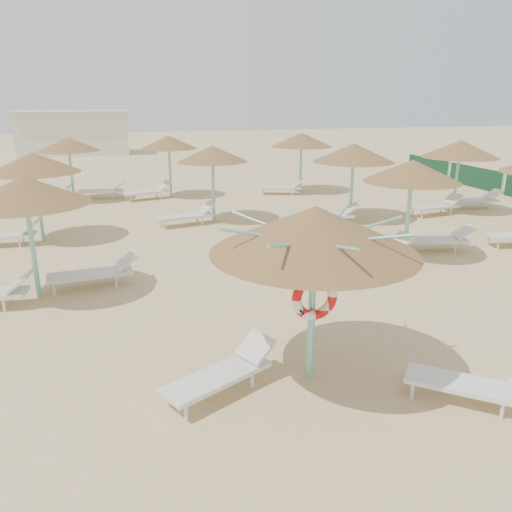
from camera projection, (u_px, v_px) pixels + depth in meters
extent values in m
plane|color=#D3B181|center=(308.00, 368.00, 8.20)|extent=(120.00, 120.00, 0.00)
cylinder|color=#76CCBB|center=(312.00, 310.00, 7.59)|extent=(0.11, 0.11, 2.31)
cone|color=brown|center=(315.00, 230.00, 7.21)|extent=(3.09, 3.09, 0.69)
cylinder|color=#76CCBB|center=(314.00, 246.00, 7.28)|extent=(0.20, 0.20, 0.12)
cylinder|color=#76CCBB|center=(359.00, 230.00, 7.40)|extent=(1.39, 0.04, 0.35)
cylinder|color=#76CCBB|center=(333.00, 223.00, 7.81)|extent=(1.02, 1.02, 0.35)
cylinder|color=#76CCBB|center=(298.00, 222.00, 7.87)|extent=(0.04, 1.39, 0.35)
cylinder|color=#76CCBB|center=(271.00, 227.00, 7.56)|extent=(1.02, 1.02, 0.35)
cylinder|color=#76CCBB|center=(268.00, 236.00, 7.05)|extent=(1.39, 0.04, 0.35)
cylinder|color=#76CCBB|center=(293.00, 245.00, 6.64)|extent=(1.02, 1.02, 0.35)
cylinder|color=#76CCBB|center=(334.00, 246.00, 6.57)|extent=(0.04, 1.39, 0.35)
cylinder|color=#76CCBB|center=(362.00, 239.00, 6.88)|extent=(1.02, 1.02, 0.35)
torus|color=red|center=(315.00, 297.00, 7.43)|extent=(0.72, 0.15, 0.72)
cylinder|color=silver|center=(186.00, 413.00, 6.81)|extent=(0.05, 0.05, 0.25)
cylinder|color=silver|center=(168.00, 399.00, 7.13)|extent=(0.05, 0.05, 0.25)
cylinder|color=silver|center=(252.00, 380.00, 7.60)|extent=(0.05, 0.05, 0.25)
cylinder|color=silver|center=(233.00, 369.00, 7.92)|extent=(0.05, 0.05, 0.25)
cube|color=silver|center=(217.00, 377.00, 7.39)|extent=(1.78, 1.29, 0.07)
cube|color=silver|center=(255.00, 347.00, 7.82)|extent=(0.64, 0.68, 0.33)
cylinder|color=silver|center=(412.00, 391.00, 7.33)|extent=(0.05, 0.05, 0.25)
cylinder|color=silver|center=(416.00, 376.00, 7.71)|extent=(0.05, 0.05, 0.25)
cylinder|color=silver|center=(502.00, 411.00, 6.86)|extent=(0.05, 0.05, 0.25)
cylinder|color=silver|center=(502.00, 394.00, 7.24)|extent=(0.05, 0.05, 0.25)
cube|color=silver|center=(466.00, 385.00, 7.19)|extent=(1.65, 1.50, 0.07)
cylinder|color=#76CCBB|center=(32.00, 247.00, 10.79)|extent=(0.11, 0.11, 2.30)
cone|color=brown|center=(24.00, 190.00, 10.41)|extent=(2.66, 2.66, 0.60)
cylinder|color=#76CCBB|center=(26.00, 202.00, 10.48)|extent=(0.20, 0.20, 0.12)
cylinder|color=silver|center=(4.00, 305.00, 10.30)|extent=(0.06, 0.06, 0.28)
cylinder|color=silver|center=(11.00, 296.00, 10.77)|extent=(0.06, 0.06, 0.28)
cube|color=silver|center=(20.00, 281.00, 10.45)|extent=(0.54, 0.65, 0.36)
cylinder|color=silver|center=(54.00, 290.00, 11.15)|extent=(0.06, 0.06, 0.28)
cylinder|color=silver|center=(54.00, 282.00, 11.59)|extent=(0.06, 0.06, 0.28)
cylinder|color=silver|center=(116.00, 282.00, 11.61)|extent=(0.06, 0.06, 0.28)
cylinder|color=silver|center=(114.00, 275.00, 12.05)|extent=(0.06, 0.06, 0.28)
cube|color=silver|center=(90.00, 274.00, 11.59)|extent=(1.95, 0.81, 0.08)
cube|color=silver|center=(127.00, 260.00, 11.80)|extent=(0.54, 0.65, 0.36)
cylinder|color=#76CCBB|center=(39.00, 204.00, 15.19)|extent=(0.11, 0.11, 2.30)
cone|color=brown|center=(33.00, 163.00, 14.81)|extent=(2.69, 2.69, 0.60)
cylinder|color=#76CCBB|center=(34.00, 171.00, 14.88)|extent=(0.20, 0.20, 0.12)
cylinder|color=silver|center=(20.00, 243.00, 14.72)|extent=(0.06, 0.06, 0.28)
cylinder|color=silver|center=(24.00, 238.00, 15.19)|extent=(0.06, 0.06, 0.28)
cube|color=silver|center=(1.00, 236.00, 14.80)|extent=(1.93, 0.73, 0.08)
cube|color=silver|center=(30.00, 226.00, 14.89)|extent=(0.52, 0.63, 0.36)
cylinder|color=#76CCBB|center=(71.00, 174.00, 21.04)|extent=(0.11, 0.11, 2.30)
cone|color=brown|center=(68.00, 144.00, 20.66)|extent=(2.53, 2.53, 0.57)
cylinder|color=#76CCBB|center=(69.00, 150.00, 20.73)|extent=(0.20, 0.20, 0.12)
cylinder|color=silver|center=(24.00, 203.00, 20.18)|extent=(0.06, 0.06, 0.28)
cylinder|color=silver|center=(24.00, 201.00, 20.62)|extent=(0.06, 0.06, 0.28)
cylinder|color=silver|center=(60.00, 201.00, 20.69)|extent=(0.06, 0.06, 0.28)
cylinder|color=silver|center=(59.00, 199.00, 21.13)|extent=(0.06, 0.06, 0.28)
cube|color=silver|center=(45.00, 196.00, 20.65)|extent=(1.97, 0.88, 0.08)
cube|color=silver|center=(66.00, 189.00, 20.89)|extent=(0.56, 0.66, 0.36)
cylinder|color=silver|center=(81.00, 197.00, 21.56)|extent=(0.06, 0.06, 0.28)
cylinder|color=silver|center=(83.00, 194.00, 22.04)|extent=(0.06, 0.06, 0.28)
cylinder|color=silver|center=(113.00, 196.00, 21.72)|extent=(0.06, 0.06, 0.28)
cylinder|color=silver|center=(115.00, 194.00, 22.19)|extent=(0.06, 0.06, 0.28)
cube|color=silver|center=(101.00, 191.00, 21.84)|extent=(1.97, 0.88, 0.08)
cube|color=silver|center=(120.00, 185.00, 21.86)|extent=(0.56, 0.66, 0.36)
cylinder|color=#76CCBB|center=(213.00, 189.00, 17.58)|extent=(0.11, 0.11, 2.30)
cone|color=brown|center=(212.00, 154.00, 17.21)|extent=(2.44, 2.44, 0.55)
cylinder|color=#76CCBB|center=(213.00, 160.00, 17.28)|extent=(0.20, 0.20, 0.12)
cylinder|color=silver|center=(165.00, 226.00, 16.69)|extent=(0.06, 0.06, 0.28)
cylinder|color=silver|center=(160.00, 222.00, 17.11)|extent=(0.06, 0.06, 0.28)
cylinder|color=silver|center=(202.00, 221.00, 17.28)|extent=(0.06, 0.06, 0.28)
cylinder|color=silver|center=(197.00, 218.00, 17.70)|extent=(0.06, 0.06, 0.28)
cube|color=silver|center=(185.00, 216.00, 17.19)|extent=(1.99, 1.01, 0.08)
cube|color=silver|center=(207.00, 207.00, 17.49)|extent=(0.60, 0.69, 0.36)
cylinder|color=#76CCBB|center=(170.00, 171.00, 21.94)|extent=(0.11, 0.11, 2.30)
cone|color=brown|center=(169.00, 142.00, 21.57)|extent=(2.48, 2.48, 0.56)
cylinder|color=#76CCBB|center=(169.00, 148.00, 21.64)|extent=(0.20, 0.20, 0.12)
cylinder|color=silver|center=(130.00, 199.00, 21.02)|extent=(0.06, 0.06, 0.28)
cylinder|color=silver|center=(127.00, 197.00, 21.42)|extent=(0.06, 0.06, 0.28)
cylinder|color=silver|center=(161.00, 196.00, 21.68)|extent=(0.06, 0.06, 0.28)
cylinder|color=silver|center=(157.00, 194.00, 22.08)|extent=(0.06, 0.06, 0.28)
cube|color=silver|center=(146.00, 192.00, 21.56)|extent=(2.00, 1.11, 0.08)
cube|color=silver|center=(165.00, 185.00, 21.90)|extent=(0.63, 0.71, 0.36)
cylinder|color=#76CCBB|center=(408.00, 216.00, 13.55)|extent=(0.11, 0.11, 2.30)
cone|color=brown|center=(412.00, 171.00, 13.17)|extent=(2.57, 2.57, 0.58)
cylinder|color=#76CCBB|center=(411.00, 180.00, 13.24)|extent=(0.20, 0.20, 0.12)
cylinder|color=silver|center=(358.00, 267.00, 12.65)|extent=(0.06, 0.06, 0.28)
cylinder|color=silver|center=(346.00, 261.00, 13.07)|extent=(0.06, 0.06, 0.28)
cylinder|color=silver|center=(398.00, 259.00, 13.25)|extent=(0.06, 0.06, 0.28)
cylinder|color=silver|center=(385.00, 254.00, 13.67)|extent=(0.06, 0.06, 0.28)
cube|color=silver|center=(376.00, 253.00, 13.16)|extent=(1.99, 1.03, 0.08)
cube|color=silver|center=(401.00, 240.00, 13.47)|extent=(0.61, 0.69, 0.36)
cylinder|color=silver|center=(408.00, 249.00, 14.14)|extent=(0.06, 0.06, 0.28)
cylinder|color=silver|center=(403.00, 244.00, 14.62)|extent=(0.06, 0.06, 0.28)
cylinder|color=silver|center=(455.00, 248.00, 14.19)|extent=(0.06, 0.06, 0.28)
cylinder|color=silver|center=(448.00, 243.00, 14.66)|extent=(0.06, 0.06, 0.28)
cube|color=silver|center=(434.00, 240.00, 14.35)|extent=(1.99, 1.03, 0.08)
cube|color=silver|center=(464.00, 232.00, 14.31)|extent=(0.61, 0.69, 0.36)
cylinder|color=#76CCBB|center=(352.00, 188.00, 17.76)|extent=(0.11, 0.11, 2.30)
cone|color=brown|center=(354.00, 153.00, 17.38)|extent=(2.85, 2.85, 0.64)
cylinder|color=#76CCBB|center=(353.00, 160.00, 17.45)|extent=(0.20, 0.20, 0.12)
cylinder|color=silver|center=(304.00, 222.00, 17.17)|extent=(0.06, 0.06, 0.28)
cylinder|color=silver|center=(303.00, 219.00, 17.65)|extent=(0.06, 0.06, 0.28)
cylinder|color=silver|center=(343.00, 222.00, 17.20)|extent=(0.06, 0.06, 0.28)
cylinder|color=silver|center=(340.00, 218.00, 17.67)|extent=(0.06, 0.06, 0.28)
cube|color=silver|center=(326.00, 215.00, 17.37)|extent=(1.99, 1.06, 0.08)
cube|color=silver|center=(351.00, 208.00, 17.31)|extent=(0.62, 0.70, 0.36)
cylinder|color=#76CCBB|center=(301.00, 167.00, 23.11)|extent=(0.11, 0.11, 2.30)
cone|color=brown|center=(301.00, 140.00, 22.73)|extent=(2.80, 2.80, 0.63)
cylinder|color=#76CCBB|center=(301.00, 145.00, 22.81)|extent=(0.20, 0.20, 0.12)
cylinder|color=silver|center=(263.00, 192.00, 22.59)|extent=(0.06, 0.06, 0.28)
cylinder|color=silver|center=(263.00, 190.00, 23.06)|extent=(0.06, 0.06, 0.28)
cylinder|color=silver|center=(292.00, 192.00, 22.51)|extent=(0.06, 0.06, 0.28)
cylinder|color=silver|center=(292.00, 190.00, 22.98)|extent=(0.06, 0.06, 0.28)
cube|color=silver|center=(280.00, 187.00, 22.72)|extent=(2.00, 1.19, 0.08)
cube|color=silver|center=(299.00, 182.00, 22.60)|extent=(0.65, 0.72, 0.36)
cylinder|color=silver|center=(498.00, 245.00, 14.52)|extent=(0.06, 0.06, 0.28)
cylinder|color=silver|center=(489.00, 240.00, 14.99)|extent=(0.06, 0.06, 0.28)
cylinder|color=#76CCBB|center=(456.00, 182.00, 19.08)|extent=(0.11, 0.11, 2.30)
cone|color=brown|center=(460.00, 149.00, 18.70)|extent=(2.84, 2.84, 0.64)
cylinder|color=#76CCBB|center=(459.00, 155.00, 18.77)|extent=(0.20, 0.20, 0.12)
cylinder|color=silver|center=(422.00, 215.00, 18.22)|extent=(0.06, 0.06, 0.28)
cylinder|color=silver|center=(413.00, 212.00, 18.66)|extent=(0.06, 0.06, 0.28)
cylinder|color=silver|center=(450.00, 212.00, 18.73)|extent=(0.06, 0.06, 0.28)
cylinder|color=silver|center=(441.00, 209.00, 19.17)|extent=(0.06, 0.06, 0.28)
cube|color=silver|center=(435.00, 207.00, 18.69)|extent=(1.97, 0.89, 0.08)
cube|color=silver|center=(453.00, 199.00, 18.94)|extent=(0.57, 0.66, 0.36)
cylinder|color=silver|center=(456.00, 206.00, 19.61)|extent=(0.06, 0.06, 0.28)
cylinder|color=silver|center=(450.00, 204.00, 20.08)|extent=(0.06, 0.06, 0.28)
cylinder|color=silver|center=(489.00, 206.00, 19.76)|extent=(0.06, 0.06, 0.28)
cylinder|color=silver|center=(482.00, 203.00, 20.23)|extent=(0.06, 0.06, 0.28)
cube|color=silver|center=(473.00, 200.00, 19.88)|extent=(1.97, 0.89, 0.08)
cube|color=silver|center=(494.00, 194.00, 19.90)|extent=(0.57, 0.66, 0.36)
cube|color=silver|center=(74.00, 134.00, 38.45)|extent=(8.00, 4.00, 3.00)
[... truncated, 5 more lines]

